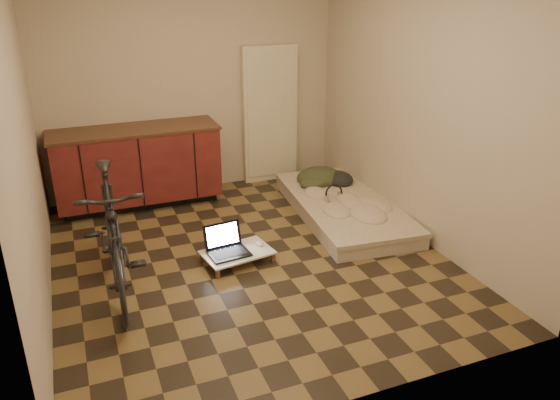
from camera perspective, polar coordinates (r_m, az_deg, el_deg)
name	(u,v)px	position (r m, az deg, el deg)	size (l,w,h in m)	color
room_shell	(246,125)	(4.72, -3.61, 7.88)	(3.50, 4.00, 2.60)	brown
cabinets	(138,166)	(6.42, -14.66, 3.45)	(1.84, 0.62, 0.91)	black
appliance_panel	(270,115)	(6.91, -1.08, 8.88)	(0.70, 0.10, 1.70)	beige
bicycle	(112,227)	(4.67, -17.13, -2.76)	(0.53, 1.79, 1.16)	black
futon	(343,207)	(6.10, 6.65, -0.76)	(1.17, 2.14, 0.18)	#C1B29A
clothing_pile	(325,172)	(6.55, 4.69, 2.93)	(0.59, 0.49, 0.24)	#313720
headphones	(334,193)	(6.03, 5.66, 0.74)	(0.24, 0.22, 0.16)	black
lap_desk	(237,253)	(5.12, -4.50, -5.51)	(0.69, 0.51, 0.10)	brown
laptop	(227,247)	(5.09, -5.57, -4.93)	(0.39, 0.36, 0.25)	black
mouse	(260,243)	(5.21, -2.15, -4.52)	(0.07, 0.11, 0.04)	white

